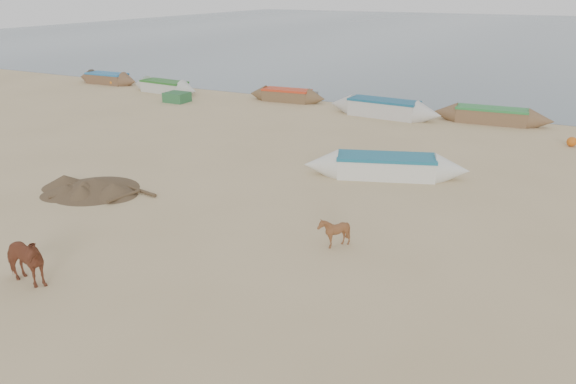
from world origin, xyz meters
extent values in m
plane|color=tan|center=(0.00, 0.00, 0.00)|extent=(140.00, 140.00, 0.00)
plane|color=slate|center=(0.00, 82.00, 0.01)|extent=(160.00, 160.00, 0.00)
imported|color=brown|center=(-3.92, -2.39, 0.66)|extent=(1.57, 0.75, 1.31)
imported|color=brown|center=(1.94, 3.06, 0.45)|extent=(0.95, 0.88, 0.91)
cone|color=brown|center=(-7.45, 3.31, 0.23)|extent=(3.80, 3.80, 0.45)
cube|color=#2C6238|center=(-14.98, 17.55, 0.30)|extent=(1.40, 1.20, 0.60)
sphere|color=#C85A12|center=(7.38, 17.68, 0.22)|extent=(0.44, 0.44, 0.44)
cube|color=slate|center=(-7.96, 21.58, 0.28)|extent=(1.20, 1.10, 0.56)
sphere|color=orange|center=(-22.96, 20.24, 0.24)|extent=(0.48, 0.48, 0.48)
camera|label=1|loc=(7.44, -10.15, 6.93)|focal=35.00mm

